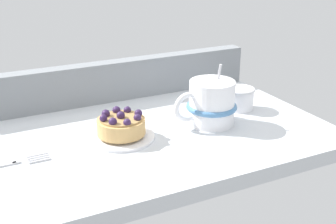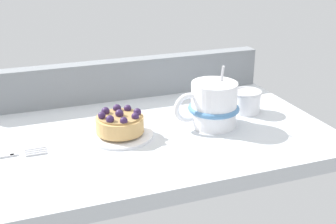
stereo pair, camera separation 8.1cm
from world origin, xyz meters
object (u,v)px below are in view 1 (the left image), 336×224
raspberry_tart (121,125)px  sugar_bowl (240,98)px  coffee_mug (211,103)px  dessert_plate (122,136)px

raspberry_tart → sugar_bowl: size_ratio=1.41×
raspberry_tart → coffee_mug: (17.68, -1.29, 1.50)cm
sugar_bowl → dessert_plate: bearing=-174.5°
dessert_plate → raspberry_tart: (0.00, 0.01, 2.22)cm
raspberry_tart → dessert_plate: bearing=-97.3°
dessert_plate → raspberry_tart: 2.22cm
dessert_plate → sugar_bowl: size_ratio=1.94×
raspberry_tart → coffee_mug: coffee_mug is taller
raspberry_tart → coffee_mug: 17.79cm
dessert_plate → sugar_bowl: bearing=5.5°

